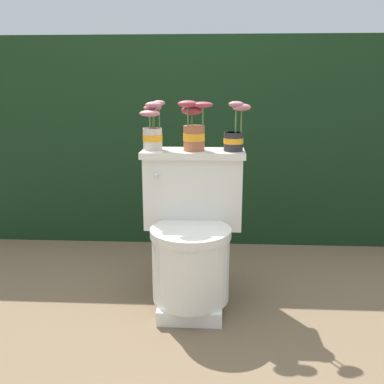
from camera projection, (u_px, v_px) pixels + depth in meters
The scene contains 6 objects.
ground_plane at pixel (171, 310), 1.97m from camera, with size 12.00×12.00×0.00m, color brown.
hedge_backdrop at pixel (189, 135), 3.14m from camera, with size 3.02×1.00×1.30m.
toilet at pixel (192, 234), 1.97m from camera, with size 0.48×0.50×0.71m.
potted_plant_left at pixel (153, 129), 1.99m from camera, with size 0.11×0.11×0.23m.
potted_plant_midleft at pixel (194, 128), 1.96m from camera, with size 0.16×0.10×0.23m.
potted_plant_middle at pixel (235, 134), 1.95m from camera, with size 0.12×0.09×0.23m.
Camera 1 is at (0.19, -1.77, 1.01)m, focal length 40.00 mm.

